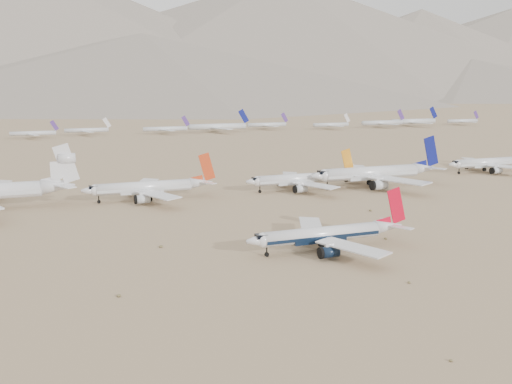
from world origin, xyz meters
TOP-DOWN VIEW (x-y plane):
  - ground at (0.00, 0.00)m, footprint 7000.00×7000.00m
  - main_airliner at (6.49, -1.41)m, footprint 39.71×38.78m
  - row2_navy_widebody at (62.95, 67.43)m, footprint 52.88×51.71m
  - row2_gold_tail at (33.03, 70.91)m, footprint 41.40×40.49m
  - row2_orange_tail at (-22.59, 72.45)m, footprint 42.96×42.03m
  - row2_blue_far at (130.18, 80.77)m, footprint 42.80×41.85m
  - distant_storage_row at (38.34, 322.37)m, footprint 611.01×56.54m
  - mountain_range at (70.18, 1648.01)m, footprint 7354.00×3024.00m
  - foothills at (526.68, 1100.00)m, footprint 4637.50×1395.00m
  - desert_scrub at (-11.08, -26.49)m, footprint 247.37×121.67m

SIDE VIEW (x-z plane):
  - ground at x=0.00m, z-range 0.00..0.00m
  - desert_scrub at x=-11.08m, z-range -0.03..0.60m
  - main_airliner at x=6.49m, z-range -3.15..10.86m
  - row2_gold_tail at x=33.03m, z-range -3.25..11.49m
  - row2_blue_far at x=130.18m, z-range -3.37..11.84m
  - row2_orange_tail at x=-22.59m, z-range -3.36..11.96m
  - distant_storage_row at x=38.34m, z-range -3.60..12.48m
  - row2_navy_widebody at x=62.95m, z-range -4.15..14.66m
  - foothills at x=526.68m, z-range -10.35..144.65m
  - mountain_range at x=70.18m, z-range -44.68..425.32m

